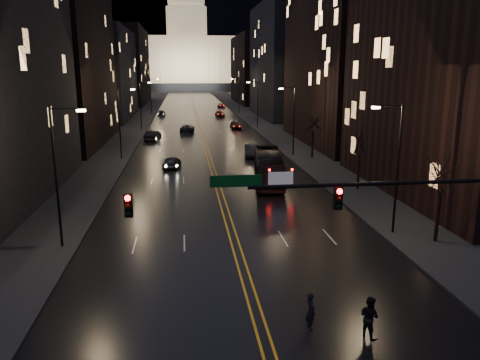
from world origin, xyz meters
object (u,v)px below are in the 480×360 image
object	(u,v)px
traffic_signal	(390,207)
receding_car_a	(251,151)
oncoming_car_a	(172,162)
pedestrian_a	(310,311)
pedestrian_b	(369,317)
oncoming_car_b	(153,136)
bus	(268,167)

from	to	relation	value
traffic_signal	receding_car_a	xyz separation A→B (m)	(-0.42, 40.19, -4.31)
oncoming_car_a	receding_car_a	bearing A→B (deg)	-141.06
pedestrian_a	pedestrian_b	world-z (taller)	pedestrian_b
oncoming_car_a	receding_car_a	xyz separation A→B (m)	(10.09, 6.05, 0.07)
receding_car_a	oncoming_car_b	bearing A→B (deg)	137.29
oncoming_car_a	pedestrian_b	bearing A→B (deg)	112.02
traffic_signal	pedestrian_a	distance (m)	5.80
oncoming_car_b	pedestrian_b	world-z (taller)	pedestrian_b
bus	oncoming_car_b	size ratio (longest dim) A/B	2.19
oncoming_car_a	pedestrian_b	world-z (taller)	pedestrian_b
oncoming_car_a	oncoming_car_b	bearing A→B (deg)	-72.85
receding_car_a	oncoming_car_a	bearing A→B (deg)	-143.60
traffic_signal	pedestrian_a	bearing A→B (deg)	-163.52
bus	pedestrian_b	distance (m)	27.91
oncoming_car_b	pedestrian_a	bearing A→B (deg)	107.76
oncoming_car_a	traffic_signal	bearing A→B (deg)	115.09
receding_car_a	pedestrian_a	xyz separation A→B (m)	(-3.36, -41.31, 0.06)
receding_car_a	pedestrian_b	bearing A→B (deg)	-85.98
traffic_signal	oncoming_car_a	world-z (taller)	traffic_signal
pedestrian_a	pedestrian_b	distance (m)	2.47
oncoming_car_b	bus	bearing A→B (deg)	121.70
bus	oncoming_car_b	world-z (taller)	bus
pedestrian_b	traffic_signal	bearing A→B (deg)	-67.79
bus	receding_car_a	size ratio (longest dim) A/B	2.35
traffic_signal	receding_car_a	bearing A→B (deg)	90.60
traffic_signal	bus	bearing A→B (deg)	91.69
bus	pedestrian_a	distance (m)	27.20
traffic_signal	bus	xyz separation A→B (m)	(-0.76, 25.90, -3.53)
oncoming_car_a	pedestrian_a	world-z (taller)	pedestrian_a
traffic_signal	oncoming_car_b	size ratio (longest dim) A/B	3.37
bus	oncoming_car_b	distance (m)	32.18
bus	receding_car_a	world-z (taller)	bus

